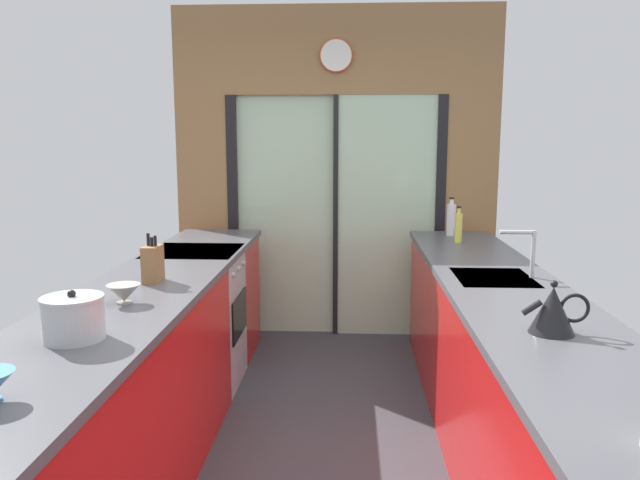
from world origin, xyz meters
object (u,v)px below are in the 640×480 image
Objects in this scene: knife_block at (153,263)px; kettle at (553,310)px; soap_bottle_near at (458,227)px; soap_bottle_far at (451,219)px; oven_range at (196,318)px; stock_pot at (73,318)px; mixing_bowl_far at (124,293)px.

kettle is (1.78, -0.75, -0.01)m from knife_block.
soap_bottle_near is 0.89× the size of soap_bottle_far.
oven_range is at bearing -167.11° from soap_bottle_near.
soap_bottle_near reaches higher than kettle.
oven_range is 1.90m from stock_pot.
mixing_bowl_far is 1.81m from kettle.
mixing_bowl_far is 0.67× the size of stock_pot.
knife_block reaches higher than kettle.
oven_range is at bearing 137.46° from kettle.
oven_range is 3.59× the size of kettle.
soap_bottle_far is at bearing 55.11° from stock_pot.
oven_range is 2.03m from soap_bottle_far.
knife_block is 1.12× the size of stock_pot.
soap_bottle_far is at bearing 49.04° from mixing_bowl_far.
knife_block is (-0.00, 0.42, 0.05)m from mixing_bowl_far.
soap_bottle_far reaches higher than stock_pot.
oven_range is 2.51m from kettle.
kettle is at bearing -10.76° from mixing_bowl_far.
soap_bottle_near reaches higher than knife_block.
soap_bottle_near is at bearing 90.06° from kettle.
mixing_bowl_far is (0.02, -1.31, 0.51)m from oven_range.
kettle is (1.80, -1.65, 0.56)m from oven_range.
stock_pot is (-0.00, -0.50, 0.04)m from mixing_bowl_far.
knife_block is at bearing -137.43° from soap_bottle_far.
soap_bottle_near is 0.33m from soap_bottle_far.
soap_bottle_near is at bearing 36.35° from knife_block.
soap_bottle_far is (-0.00, 0.33, 0.02)m from soap_bottle_near.
oven_range is 3.56× the size of soap_bottle_near.
kettle is at bearing -22.94° from knife_block.
kettle is 0.88× the size of soap_bottle_far.
kettle is at bearing -89.94° from soap_bottle_near.
oven_range is at bearing -157.72° from soap_bottle_far.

